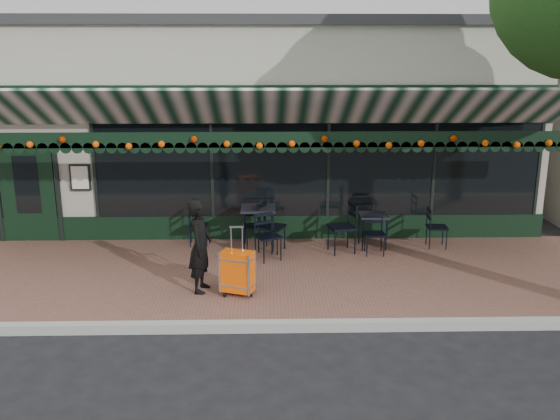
{
  "coord_description": "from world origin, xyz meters",
  "views": [
    {
      "loc": [
        0.12,
        -8.05,
        3.93
      ],
      "look_at": [
        0.35,
        1.6,
        1.4
      ],
      "focal_mm": 38.0,
      "sensor_mm": 36.0,
      "label": 1
    }
  ],
  "objects_px": {
    "cafe_table_b": "(258,211)",
    "chair_a_right": "(437,228)",
    "suitcase": "(237,272)",
    "chair_b_left": "(255,227)",
    "chair_a_left": "(342,228)",
    "chair_b_right": "(272,227)",
    "cafe_table_a": "(373,218)",
    "chair_a_front": "(375,235)",
    "woman": "(200,246)",
    "chair_b_front": "(268,237)",
    "chair_solo": "(198,226)"
  },
  "relations": [
    {
      "from": "cafe_table_b",
      "to": "chair_b_left",
      "type": "bearing_deg",
      "value": 132.75
    },
    {
      "from": "chair_b_right",
      "to": "chair_b_front",
      "type": "distance_m",
      "value": 0.52
    },
    {
      "from": "chair_a_left",
      "to": "chair_a_front",
      "type": "xyz_separation_m",
      "value": [
        0.63,
        -0.15,
        -0.1
      ]
    },
    {
      "from": "chair_b_left",
      "to": "chair_a_front",
      "type": "bearing_deg",
      "value": 75.4
    },
    {
      "from": "chair_a_right",
      "to": "chair_b_right",
      "type": "relative_size",
      "value": 0.84
    },
    {
      "from": "woman",
      "to": "cafe_table_b",
      "type": "xyz_separation_m",
      "value": [
        0.91,
        2.24,
        -0.01
      ]
    },
    {
      "from": "woman",
      "to": "chair_b_front",
      "type": "height_order",
      "value": "woman"
    },
    {
      "from": "woman",
      "to": "chair_solo",
      "type": "distance_m",
      "value": 2.51
    },
    {
      "from": "woman",
      "to": "chair_a_left",
      "type": "height_order",
      "value": "woman"
    },
    {
      "from": "cafe_table_a",
      "to": "cafe_table_b",
      "type": "bearing_deg",
      "value": 179.51
    },
    {
      "from": "suitcase",
      "to": "chair_a_left",
      "type": "distance_m",
      "value": 2.88
    },
    {
      "from": "cafe_table_b",
      "to": "chair_a_right",
      "type": "distance_m",
      "value": 3.62
    },
    {
      "from": "chair_b_front",
      "to": "suitcase",
      "type": "bearing_deg",
      "value": -133.57
    },
    {
      "from": "chair_a_right",
      "to": "woman",
      "type": "bearing_deg",
      "value": 119.39
    },
    {
      "from": "suitcase",
      "to": "chair_b_left",
      "type": "xyz_separation_m",
      "value": [
        0.25,
        2.49,
        0.03
      ]
    },
    {
      "from": "chair_b_right",
      "to": "chair_b_front",
      "type": "xyz_separation_m",
      "value": [
        -0.08,
        -0.51,
        -0.04
      ]
    },
    {
      "from": "chair_a_left",
      "to": "chair_a_front",
      "type": "distance_m",
      "value": 0.65
    },
    {
      "from": "chair_a_left",
      "to": "chair_b_right",
      "type": "distance_m",
      "value": 1.38
    },
    {
      "from": "cafe_table_a",
      "to": "suitcase",
      "type": "bearing_deg",
      "value": -137.34
    },
    {
      "from": "woman",
      "to": "chair_b_front",
      "type": "xyz_separation_m",
      "value": [
        1.1,
        1.53,
        -0.33
      ]
    },
    {
      "from": "suitcase",
      "to": "cafe_table_a",
      "type": "xyz_separation_m",
      "value": [
        2.61,
        2.41,
        0.23
      ]
    },
    {
      "from": "chair_a_right",
      "to": "cafe_table_b",
      "type": "bearing_deg",
      "value": 92.81
    },
    {
      "from": "woman",
      "to": "chair_a_front",
      "type": "distance_m",
      "value": 3.66
    },
    {
      "from": "chair_solo",
      "to": "chair_a_front",
      "type": "bearing_deg",
      "value": -105.63
    },
    {
      "from": "chair_a_right",
      "to": "chair_solo",
      "type": "xyz_separation_m",
      "value": [
        -4.84,
        0.27,
        -0.01
      ]
    },
    {
      "from": "chair_b_right",
      "to": "woman",
      "type": "bearing_deg",
      "value": 172.94
    },
    {
      "from": "chair_a_left",
      "to": "chair_solo",
      "type": "height_order",
      "value": "chair_a_left"
    },
    {
      "from": "woman",
      "to": "chair_b_left",
      "type": "relative_size",
      "value": 1.84
    },
    {
      "from": "suitcase",
      "to": "cafe_table_a",
      "type": "distance_m",
      "value": 3.56
    },
    {
      "from": "cafe_table_b",
      "to": "chair_a_front",
      "type": "bearing_deg",
      "value": -11.54
    },
    {
      "from": "chair_b_front",
      "to": "chair_solo",
      "type": "height_order",
      "value": "chair_b_front"
    },
    {
      "from": "cafe_table_b",
      "to": "chair_b_right",
      "type": "xyz_separation_m",
      "value": [
        0.27,
        -0.2,
        -0.27
      ]
    },
    {
      "from": "suitcase",
      "to": "chair_b_right",
      "type": "bearing_deg",
      "value": 95.81
    },
    {
      "from": "chair_a_left",
      "to": "chair_a_right",
      "type": "relative_size",
      "value": 1.23
    },
    {
      "from": "woman",
      "to": "chair_a_front",
      "type": "height_order",
      "value": "woman"
    },
    {
      "from": "cafe_table_b",
      "to": "chair_a_front",
      "type": "relative_size",
      "value": 1.05
    },
    {
      "from": "cafe_table_a",
      "to": "chair_a_left",
      "type": "relative_size",
      "value": 0.69
    },
    {
      "from": "chair_solo",
      "to": "chair_b_front",
      "type": "bearing_deg",
      "value": -127.86
    },
    {
      "from": "suitcase",
      "to": "chair_b_left",
      "type": "height_order",
      "value": "suitcase"
    },
    {
      "from": "chair_a_front",
      "to": "chair_b_right",
      "type": "xyz_separation_m",
      "value": [
        -2.0,
        0.27,
        0.08
      ]
    },
    {
      "from": "cafe_table_a",
      "to": "chair_b_left",
      "type": "bearing_deg",
      "value": 177.96
    },
    {
      "from": "chair_b_front",
      "to": "chair_a_left",
      "type": "bearing_deg",
      "value": -12.15
    },
    {
      "from": "woman",
      "to": "suitcase",
      "type": "distance_m",
      "value": 0.74
    },
    {
      "from": "cafe_table_b",
      "to": "chair_solo",
      "type": "relative_size",
      "value": 1.07
    },
    {
      "from": "cafe_table_a",
      "to": "chair_solo",
      "type": "xyz_separation_m",
      "value": [
        -3.54,
        0.25,
        -0.22
      ]
    },
    {
      "from": "woman",
      "to": "cafe_table_b",
      "type": "distance_m",
      "value": 2.42
    },
    {
      "from": "chair_b_left",
      "to": "chair_solo",
      "type": "xyz_separation_m",
      "value": [
        -1.17,
        0.16,
        -0.02
      ]
    },
    {
      "from": "chair_a_right",
      "to": "chair_b_left",
      "type": "distance_m",
      "value": 3.67
    },
    {
      "from": "woman",
      "to": "cafe_table_a",
      "type": "height_order",
      "value": "woman"
    },
    {
      "from": "chair_a_left",
      "to": "chair_a_front",
      "type": "bearing_deg",
      "value": 64.43
    }
  ]
}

